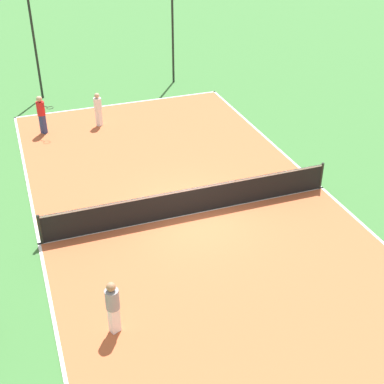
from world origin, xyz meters
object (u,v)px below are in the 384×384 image
player_near_white (98,107)px  fence_post_back_left (35,48)px  tennis_net (192,200)px  fence_post_back_right (173,35)px  player_coach_red (41,112)px  tennis_ball_left_sideline (40,118)px  player_baseline_gray (113,304)px

player_near_white → fence_post_back_left: (-2.11, 4.60, 1.70)m
fence_post_back_left → tennis_net: bearing=-74.6°
tennis_net → fence_post_back_right: bearing=74.6°
player_coach_red → player_near_white: bearing=51.2°
tennis_ball_left_sideline → fence_post_back_right: (7.70, 2.87, 2.56)m
player_coach_red → tennis_net: bearing=-13.2°
fence_post_back_left → fence_post_back_right: (7.28, 0.00, 0.00)m
tennis_ball_left_sideline → fence_post_back_left: size_ratio=0.01×
tennis_net → player_baseline_gray: player_baseline_gray is taller
tennis_net → tennis_ball_left_sideline: size_ratio=151.98×
player_coach_red → tennis_ball_left_sideline: bearing=141.2°
player_baseline_gray → fence_post_back_left: (0.12, 17.71, 1.68)m
player_near_white → player_coach_red: size_ratio=0.90×
player_coach_red → fence_post_back_right: bearing=82.2°
player_near_white → player_baseline_gray: (-2.23, -13.10, 0.01)m
player_coach_red → fence_post_back_right: (7.71, 4.59, 1.57)m
player_near_white → fence_post_back_left: 5.34m
tennis_ball_left_sideline → fence_post_back_right: size_ratio=0.01×
tennis_net → player_coach_red: (-4.07, 8.58, 0.48)m
fence_post_back_left → player_near_white: bearing=-65.4°
player_near_white → player_coach_red: (-2.54, 0.01, 0.12)m
player_near_white → player_coach_red: bearing=-45.4°
player_near_white → player_coach_red: player_coach_red is taller
tennis_net → tennis_ball_left_sideline: 11.09m
tennis_net → fence_post_back_left: bearing=105.4°
tennis_net → fence_post_back_left: fence_post_back_left is taller
tennis_net → player_baseline_gray: 5.90m
player_baseline_gray → player_near_white: bearing=57.0°
tennis_net → player_near_white: size_ratio=6.50×
player_baseline_gray → tennis_ball_left_sideline: player_baseline_gray is taller
player_coach_red → fence_post_back_left: fence_post_back_left is taller
player_baseline_gray → fence_post_back_right: fence_post_back_right is taller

